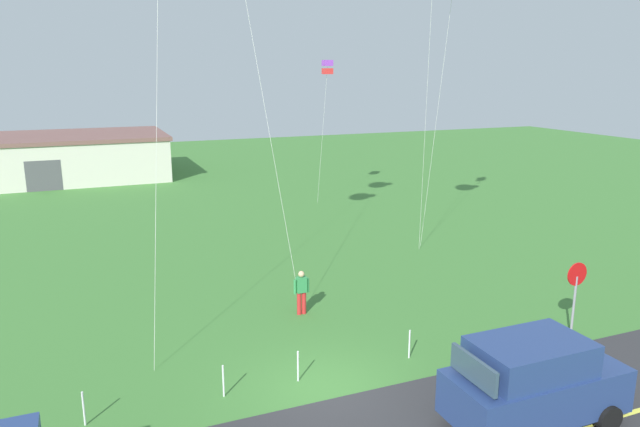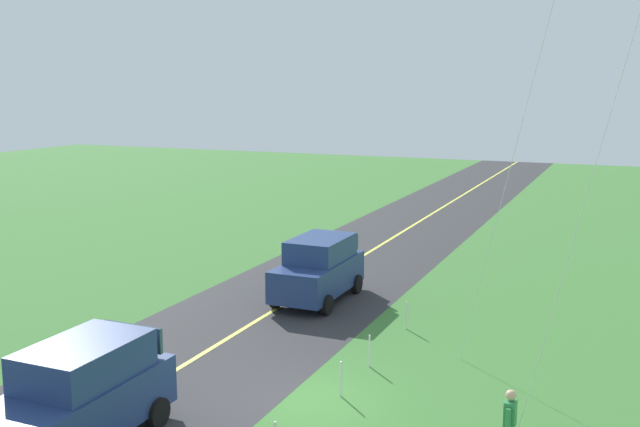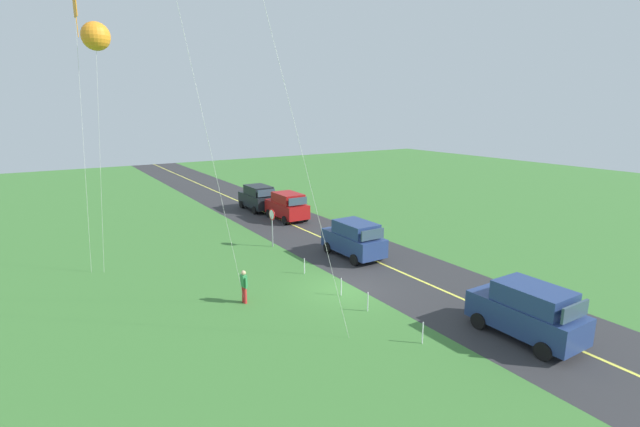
# 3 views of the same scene
# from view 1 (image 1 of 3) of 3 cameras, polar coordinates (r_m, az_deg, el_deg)

# --- Properties ---
(ground_plane) EXTENTS (120.00, 120.00, 0.10)m
(ground_plane) POSITION_cam_1_polar(r_m,az_deg,el_deg) (16.77, 0.72, -16.69)
(ground_plane) COLOR #3D7533
(car_suv_foreground) EXTENTS (4.40, 2.12, 2.24)m
(car_suv_foreground) POSITION_cam_1_polar(r_m,az_deg,el_deg) (15.61, 19.89, -14.97)
(car_suv_foreground) COLOR navy
(car_suv_foreground) RESTS_ON ground
(stop_sign) EXTENTS (0.76, 0.08, 2.56)m
(stop_sign) POSITION_cam_1_polar(r_m,az_deg,el_deg) (20.51, 23.44, -6.37)
(stop_sign) COLOR gray
(stop_sign) RESTS_ON ground
(person_adult_near) EXTENTS (0.58, 0.22, 1.60)m
(person_adult_near) POSITION_cam_1_polar(r_m,az_deg,el_deg) (21.00, -1.80, -7.47)
(person_adult_near) COLOR red
(person_adult_near) RESTS_ON ground
(kite_pink_drift) EXTENTS (0.91, 0.56, 9.07)m
(kite_pink_drift) POSITION_cam_1_polar(r_m,az_deg,el_deg) (38.03, 0.72, 13.90)
(kite_pink_drift) COLOR silver
(kite_pink_drift) RESTS_ON ground
(warehouse_distant) EXTENTS (18.36, 10.20, 3.50)m
(warehouse_distant) POSITION_cam_1_polar(r_m,az_deg,el_deg) (51.56, -24.96, 4.91)
(warehouse_distant) COLOR beige
(warehouse_distant) RESTS_ON ground
(fence_post_0) EXTENTS (0.05, 0.05, 0.90)m
(fence_post_0) POSITION_cam_1_polar(r_m,az_deg,el_deg) (16.12, -21.82, -17.06)
(fence_post_0) COLOR silver
(fence_post_0) RESTS_ON ground
(fence_post_1) EXTENTS (0.05, 0.05, 0.90)m
(fence_post_1) POSITION_cam_1_polar(r_m,az_deg,el_deg) (16.39, -9.30, -15.64)
(fence_post_1) COLOR silver
(fence_post_1) RESTS_ON ground
(fence_post_2) EXTENTS (0.05, 0.05, 0.90)m
(fence_post_2) POSITION_cam_1_polar(r_m,az_deg,el_deg) (16.91, -2.14, -14.50)
(fence_post_2) COLOR silver
(fence_post_2) RESTS_ON ground
(fence_post_3) EXTENTS (0.05, 0.05, 0.90)m
(fence_post_3) POSITION_cam_1_polar(r_m,az_deg,el_deg) (18.30, 8.61, -12.35)
(fence_post_3) COLOR silver
(fence_post_3) RESTS_ON ground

